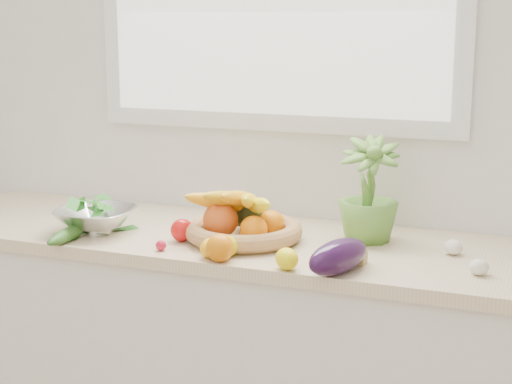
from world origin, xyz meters
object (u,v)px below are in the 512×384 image
at_px(potted_herb, 368,191).
at_px(apple, 182,230).
at_px(colander_with_spinach, 97,213).
at_px(eggplant, 338,256).
at_px(cucumber, 69,234).
at_px(fruit_basket, 243,224).

bearing_deg(potted_herb, apple, -157.94).
distance_m(potted_herb, colander_with_spinach, 0.87).
xyz_separation_m(apple, eggplant, (0.53, -0.13, 0.01)).
xyz_separation_m(eggplant, cucumber, (-0.86, 0.01, -0.03)).
bearing_deg(potted_herb, eggplant, -89.55).
height_order(eggplant, cucumber, eggplant).
bearing_deg(fruit_basket, colander_with_spinach, -169.87).
distance_m(apple, potted_herb, 0.59).
distance_m(eggplant, cucumber, 0.86).
bearing_deg(fruit_basket, apple, -155.19).
bearing_deg(cucumber, apple, 20.11).
bearing_deg(apple, colander_with_spinach, -178.92).
height_order(cucumber, fruit_basket, fruit_basket).
relative_size(apple, cucumber, 0.30).
bearing_deg(potted_herb, fruit_basket, -159.27).
xyz_separation_m(fruit_basket, colander_with_spinach, (-0.47, -0.08, 0.01)).
height_order(apple, colander_with_spinach, colander_with_spinach).
bearing_deg(cucumber, colander_with_spinach, 75.98).
height_order(potted_herb, fruit_basket, potted_herb).
bearing_deg(colander_with_spinach, apple, 1.08).
relative_size(apple, fruit_basket, 0.18).
relative_size(potted_herb, colander_with_spinach, 1.25).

